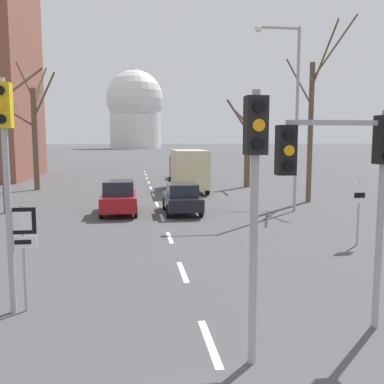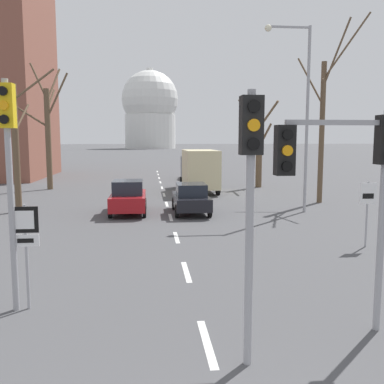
% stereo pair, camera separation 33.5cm
% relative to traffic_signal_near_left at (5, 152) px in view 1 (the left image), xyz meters
% --- Properties ---
extents(lane_stripe_0, '(0.16, 2.00, 0.01)m').
position_rel_traffic_signal_near_left_xyz_m(lane_stripe_0, '(4.15, -2.05, -3.62)').
color(lane_stripe_0, silver).
rests_on(lane_stripe_0, ground_plane).
extents(lane_stripe_1, '(0.16, 2.00, 0.01)m').
position_rel_traffic_signal_near_left_xyz_m(lane_stripe_1, '(4.15, 2.45, -3.62)').
color(lane_stripe_1, silver).
rests_on(lane_stripe_1, ground_plane).
extents(lane_stripe_2, '(0.16, 2.00, 0.01)m').
position_rel_traffic_signal_near_left_xyz_m(lane_stripe_2, '(4.15, 6.95, -3.62)').
color(lane_stripe_2, silver).
rests_on(lane_stripe_2, ground_plane).
extents(lane_stripe_3, '(0.16, 2.00, 0.01)m').
position_rel_traffic_signal_near_left_xyz_m(lane_stripe_3, '(4.15, 11.45, -3.62)').
color(lane_stripe_3, silver).
rests_on(lane_stripe_3, ground_plane).
extents(lane_stripe_4, '(0.16, 2.00, 0.01)m').
position_rel_traffic_signal_near_left_xyz_m(lane_stripe_4, '(4.15, 15.95, -3.62)').
color(lane_stripe_4, silver).
rests_on(lane_stripe_4, ground_plane).
extents(lane_stripe_5, '(0.16, 2.00, 0.01)m').
position_rel_traffic_signal_near_left_xyz_m(lane_stripe_5, '(4.15, 20.45, -3.62)').
color(lane_stripe_5, silver).
rests_on(lane_stripe_5, ground_plane).
extents(lane_stripe_6, '(0.16, 2.00, 0.01)m').
position_rel_traffic_signal_near_left_xyz_m(lane_stripe_6, '(4.15, 24.95, -3.62)').
color(lane_stripe_6, silver).
rests_on(lane_stripe_6, ground_plane).
extents(lane_stripe_7, '(0.16, 2.00, 0.01)m').
position_rel_traffic_signal_near_left_xyz_m(lane_stripe_7, '(4.15, 29.45, -3.62)').
color(lane_stripe_7, silver).
rests_on(lane_stripe_7, ground_plane).
extents(lane_stripe_8, '(0.16, 2.00, 0.01)m').
position_rel_traffic_signal_near_left_xyz_m(lane_stripe_8, '(4.15, 33.95, -3.62)').
color(lane_stripe_8, silver).
rests_on(lane_stripe_8, ground_plane).
extents(lane_stripe_9, '(0.16, 2.00, 0.01)m').
position_rel_traffic_signal_near_left_xyz_m(lane_stripe_9, '(4.15, 38.45, -3.62)').
color(lane_stripe_9, silver).
rests_on(lane_stripe_9, ground_plane).
extents(lane_stripe_10, '(0.16, 2.00, 0.01)m').
position_rel_traffic_signal_near_left_xyz_m(lane_stripe_10, '(4.15, 42.95, -3.62)').
color(lane_stripe_10, silver).
rests_on(lane_stripe_10, ground_plane).
extents(traffic_signal_near_left, '(0.36, 0.34, 5.21)m').
position_rel_traffic_signal_near_left_xyz_m(traffic_signal_near_left, '(0.00, 0.00, 0.00)').
color(traffic_signal_near_left, '#9E9EA3').
rests_on(traffic_signal_near_left, ground_plane).
extents(traffic_signal_near_right, '(2.40, 0.34, 4.47)m').
position_rel_traffic_signal_near_left_xyz_m(traffic_signal_near_right, '(6.97, -1.83, -0.24)').
color(traffic_signal_near_right, '#9E9EA3').
rests_on(traffic_signal_near_right, ground_plane).
extents(traffic_signal_centre_tall, '(0.36, 0.34, 4.71)m').
position_rel_traffic_signal_near_left_xyz_m(traffic_signal_centre_tall, '(4.75, -2.88, -0.33)').
color(traffic_signal_centre_tall, '#9E9EA3').
rests_on(traffic_signal_centre_tall, ground_plane).
extents(route_sign_post, '(0.60, 0.08, 2.45)m').
position_rel_traffic_signal_near_left_xyz_m(route_sign_post, '(0.27, 0.04, -1.96)').
color(route_sign_post, '#9E9EA3').
rests_on(route_sign_post, ground_plane).
extents(speed_limit_sign, '(0.60, 0.08, 2.40)m').
position_rel_traffic_signal_near_left_xyz_m(speed_limit_sign, '(10.94, 4.75, -2.00)').
color(speed_limit_sign, '#9E9EA3').
rests_on(speed_limit_sign, ground_plane).
extents(street_lamp_right, '(2.47, 0.36, 9.75)m').
position_rel_traffic_signal_near_left_xyz_m(street_lamp_right, '(11.07, 12.39, 2.27)').
color(street_lamp_right, '#9E9EA3').
rests_on(street_lamp_right, ground_plane).
extents(sedan_near_left, '(1.85, 4.06, 1.61)m').
position_rel_traffic_signal_near_left_xyz_m(sedan_near_left, '(5.30, 12.55, -2.81)').
color(sedan_near_left, black).
rests_on(sedan_near_left, ground_plane).
extents(sedan_near_right, '(1.82, 4.36, 1.66)m').
position_rel_traffic_signal_near_left_xyz_m(sedan_near_right, '(7.51, 32.69, -2.79)').
color(sedan_near_right, '#2D4C33').
rests_on(sedan_near_right, ground_plane).
extents(sedan_mid_centre, '(1.89, 4.07, 1.78)m').
position_rel_traffic_signal_near_left_xyz_m(sedan_mid_centre, '(1.99, 12.83, -2.75)').
color(sedan_mid_centre, maroon).
rests_on(sedan_mid_centre, ground_plane).
extents(delivery_truck, '(2.44, 7.20, 3.14)m').
position_rel_traffic_signal_near_left_xyz_m(delivery_truck, '(6.87, 22.22, -1.92)').
color(delivery_truck, '#333842').
rests_on(delivery_truck, ground_plane).
extents(bare_tree_left_near, '(4.74, 2.88, 9.97)m').
position_rel_traffic_signal_near_left_xyz_m(bare_tree_left_near, '(-4.73, 24.88, 1.02)').
color(bare_tree_left_near, brown).
rests_on(bare_tree_left_near, ground_plane).
extents(bare_tree_right_near, '(3.08, 2.41, 7.14)m').
position_rel_traffic_signal_near_left_xyz_m(bare_tree_right_near, '(12.09, 24.56, -0.31)').
color(bare_tree_right_near, brown).
rests_on(bare_tree_right_near, ground_plane).
extents(bare_tree_left_far, '(2.25, 4.65, 7.82)m').
position_rel_traffic_signal_near_left_xyz_m(bare_tree_left_far, '(-3.92, 13.93, 0.15)').
color(bare_tree_left_far, brown).
rests_on(bare_tree_left_far, ground_plane).
extents(bare_tree_right_far, '(3.64, 3.96, 11.43)m').
position_rel_traffic_signal_near_left_xyz_m(bare_tree_right_far, '(13.72, 15.63, 1.37)').
color(bare_tree_right_far, brown).
rests_on(bare_tree_right_far, ground_plane).
extents(capitol_dome, '(24.86, 24.86, 35.12)m').
position_rel_traffic_signal_near_left_xyz_m(capitol_dome, '(4.15, 183.30, 13.48)').
color(capitol_dome, silver).
rests_on(capitol_dome, ground_plane).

